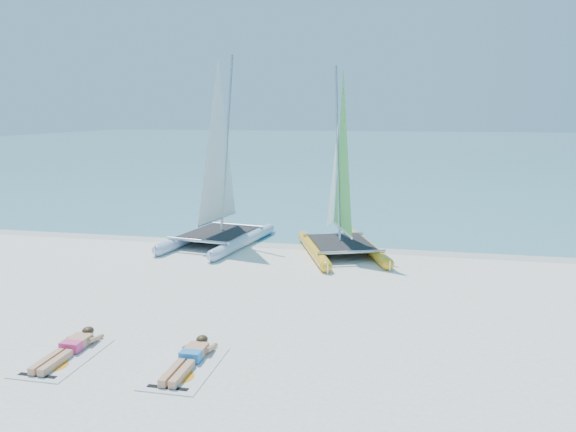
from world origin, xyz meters
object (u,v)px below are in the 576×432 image
catamaran_blue (218,187)px  towel_a (64,357)px  sunbather_b (190,357)px  sunbather_a (70,348)px  towel_b (186,368)px  catamaran_yellow (339,192)px

catamaran_blue → towel_a: bearing=-79.6°
catamaran_blue → sunbather_b: catamaran_blue is taller
sunbather_a → towel_b: size_ratio=0.93×
towel_a → towel_b: 2.32m
towel_b → sunbather_b: sunbather_b is taller
towel_b → sunbather_b: bearing=90.0°
catamaran_yellow → towel_b: 9.28m
catamaran_blue → towel_a: catamaran_blue is taller
sunbather_a → catamaran_yellow: bearing=66.3°
catamaran_blue → towel_b: (2.51, -9.12, -1.93)m
sunbather_b → towel_a: bearing=-173.7°
sunbather_a → towel_b: 2.33m
sunbather_a → towel_a: bearing=-90.0°
catamaran_blue → sunbather_b: 9.45m
catamaran_yellow → sunbather_b: catamaran_yellow is taller
towel_a → sunbather_b: sunbather_b is taller
towel_a → catamaran_blue: bearing=91.2°
catamaran_yellow → sunbather_a: size_ratio=3.49×
sunbather_a → sunbather_b: 2.32m
catamaran_yellow → towel_b: size_ratio=3.26×
towel_a → sunbather_b: (2.32, 0.26, 0.11)m
towel_a → sunbather_a: bearing=90.0°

